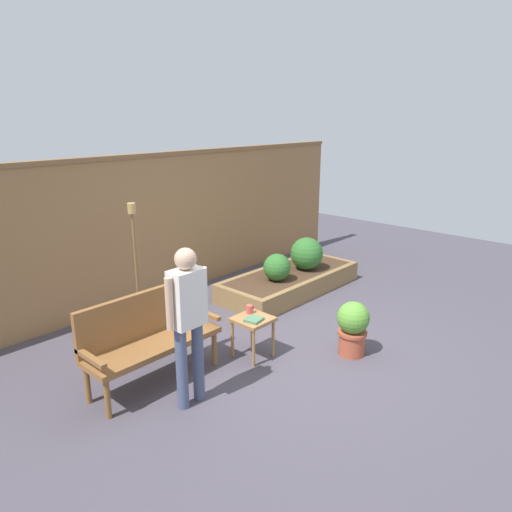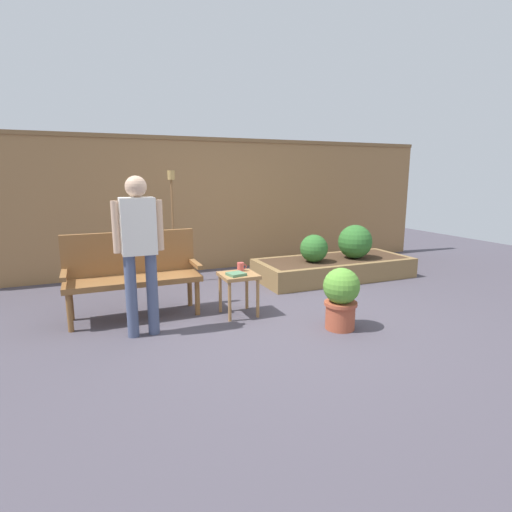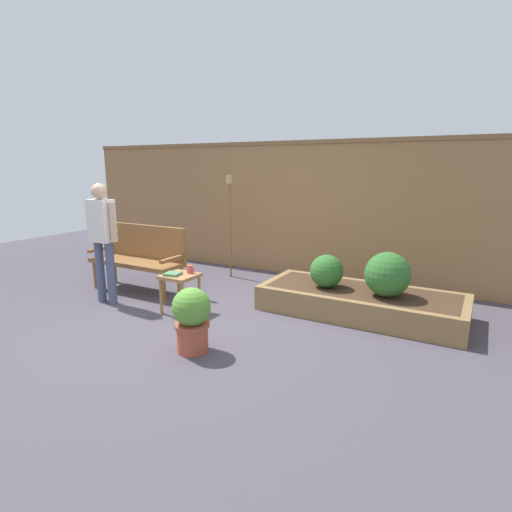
# 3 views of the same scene
# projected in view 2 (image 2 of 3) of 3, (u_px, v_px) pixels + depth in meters

# --- Properties ---
(ground_plane) EXTENTS (14.00, 14.00, 0.00)m
(ground_plane) POSITION_uv_depth(u_px,v_px,m) (273.00, 317.00, 4.56)
(ground_plane) COLOR #47424C
(fence_back) EXTENTS (8.40, 0.14, 2.16)m
(fence_back) POSITION_uv_depth(u_px,v_px,m) (207.00, 204.00, 6.69)
(fence_back) COLOR olive
(fence_back) RESTS_ON ground_plane
(garden_bench) EXTENTS (1.44, 0.48, 0.94)m
(garden_bench) POSITION_uv_depth(u_px,v_px,m) (132.00, 268.00, 4.52)
(garden_bench) COLOR brown
(garden_bench) RESTS_ON ground_plane
(side_table) EXTENTS (0.40, 0.40, 0.48)m
(side_table) POSITION_uv_depth(u_px,v_px,m) (239.00, 281.00, 4.55)
(side_table) COLOR #9E7042
(side_table) RESTS_ON ground_plane
(cup_on_table) EXTENTS (0.12, 0.08, 0.10)m
(cup_on_table) POSITION_uv_depth(u_px,v_px,m) (241.00, 267.00, 4.66)
(cup_on_table) COLOR #CC4C47
(cup_on_table) RESTS_ON side_table
(book_on_table) EXTENTS (0.21, 0.20, 0.03)m
(book_on_table) POSITION_uv_depth(u_px,v_px,m) (236.00, 274.00, 4.46)
(book_on_table) COLOR #4C7A56
(book_on_table) RESTS_ON side_table
(potted_boxwood) EXTENTS (0.37, 0.37, 0.64)m
(potted_boxwood) POSITION_uv_depth(u_px,v_px,m) (341.00, 296.00, 4.14)
(potted_boxwood) COLOR #A84C33
(potted_boxwood) RESTS_ON ground_plane
(raised_planter_bed) EXTENTS (2.40, 1.00, 0.30)m
(raised_planter_bed) POSITION_uv_depth(u_px,v_px,m) (334.00, 268.00, 6.27)
(raised_planter_bed) COLOR olive
(raised_planter_bed) RESTS_ON ground_plane
(shrub_near_bench) EXTENTS (0.41, 0.41, 0.41)m
(shrub_near_bench) POSITION_uv_depth(u_px,v_px,m) (314.00, 248.00, 5.97)
(shrub_near_bench) COLOR brown
(shrub_near_bench) RESTS_ON raised_planter_bed
(shrub_far_corner) EXTENTS (0.52, 0.52, 0.52)m
(shrub_far_corner) POSITION_uv_depth(u_px,v_px,m) (355.00, 242.00, 6.23)
(shrub_far_corner) COLOR brown
(shrub_far_corner) RESTS_ON raised_planter_bed
(tiki_torch) EXTENTS (0.10, 0.10, 1.63)m
(tiki_torch) POSITION_uv_depth(u_px,v_px,m) (172.00, 206.00, 5.81)
(tiki_torch) COLOR brown
(tiki_torch) RESTS_ON ground_plane
(person_by_bench) EXTENTS (0.47, 0.20, 1.56)m
(person_by_bench) POSITION_uv_depth(u_px,v_px,m) (139.00, 243.00, 3.86)
(person_by_bench) COLOR #475170
(person_by_bench) RESTS_ON ground_plane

